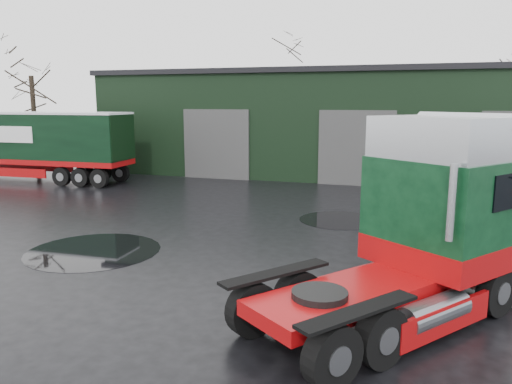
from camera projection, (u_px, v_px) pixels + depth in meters
ground at (226, 259)px, 14.32m from camera, size 100.00×100.00×0.00m
warehouse at (368, 122)px, 31.87m from camera, size 32.40×12.40×6.30m
hero_tractor at (383, 224)px, 9.77m from camera, size 6.39×7.17×4.22m
trailer_left at (25, 146)px, 28.14m from camera, size 12.69×3.01×3.92m
tree_left at (33, 105)px, 29.90m from camera, size 4.40×4.40×8.50m
tree_back_a at (286, 98)px, 43.35m from camera, size 4.40×4.40×9.50m
tree_back_b at (485, 110)px, 38.72m from camera, size 4.40×4.40×7.50m
puddle_0 at (94, 251)px, 15.12m from camera, size 4.00×4.00×0.01m
puddle_1 at (340, 220)px, 19.03m from camera, size 3.12×3.12×0.01m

